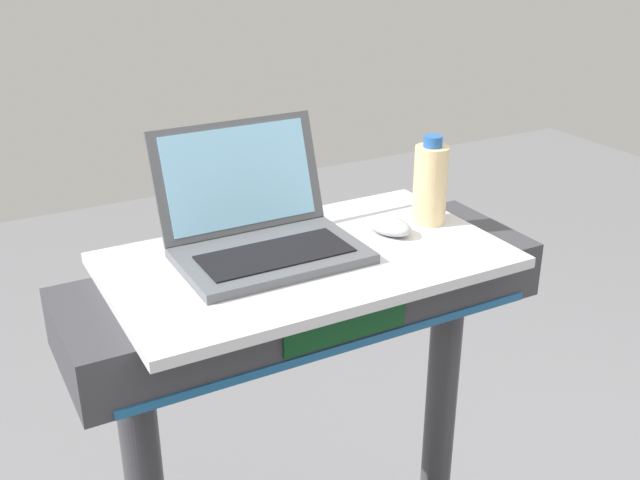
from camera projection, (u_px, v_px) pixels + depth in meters
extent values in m
cylinder|color=#38383D|center=(439.00, 433.00, 1.75)|extent=(0.07, 0.07, 0.80)
cube|color=#38383D|center=(307.00, 292.00, 1.42)|extent=(0.90, 0.28, 0.11)
cube|color=#0C3F19|center=(346.00, 326.00, 1.30)|extent=(0.24, 0.01, 0.06)
cube|color=#1E598C|center=(345.00, 348.00, 1.32)|extent=(0.81, 0.00, 0.02)
cube|color=silver|center=(307.00, 260.00, 1.39)|extent=(0.72, 0.42, 0.02)
cube|color=#515459|center=(272.00, 256.00, 1.37)|extent=(0.33, 0.21, 0.02)
cube|color=black|center=(275.00, 254.00, 1.35)|extent=(0.27, 0.12, 0.00)
cube|color=#515459|center=(239.00, 176.00, 1.43)|extent=(0.33, 0.07, 0.20)
cube|color=#8CCCF2|center=(240.00, 176.00, 1.43)|extent=(0.29, 0.06, 0.18)
ellipsoid|color=#B2B2B7|center=(389.00, 226.00, 1.47)|extent=(0.09, 0.11, 0.03)
cylinder|color=beige|center=(430.00, 185.00, 1.50)|extent=(0.07, 0.07, 0.16)
cylinder|color=#2659A5|center=(433.00, 141.00, 1.47)|extent=(0.04, 0.04, 0.02)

